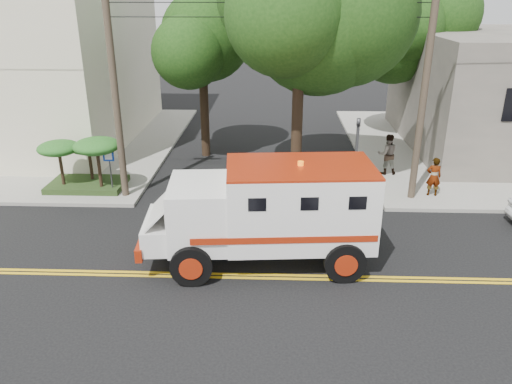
{
  "coord_description": "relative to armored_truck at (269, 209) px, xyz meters",
  "views": [
    {
      "loc": [
        0.6,
        -13.12,
        8.1
      ],
      "look_at": [
        -0.01,
        2.92,
        1.6
      ],
      "focal_mm": 35.0,
      "sensor_mm": 36.0,
      "label": 1
    }
  ],
  "objects": [
    {
      "name": "traffic_signal",
      "position": [
        3.32,
        4.63,
        0.38
      ],
      "size": [
        0.15,
        0.18,
        3.6
      ],
      "color": "#3F3F42",
      "rests_on": "ground"
    },
    {
      "name": "utility_pole_left",
      "position": [
        -6.08,
        5.03,
        2.65
      ],
      "size": [
        0.28,
        0.28,
        9.0
      ],
      "primitive_type": "cylinder",
      "color": "#382D23",
      "rests_on": "ground"
    },
    {
      "name": "sidewalk_ne",
      "position": [
        13.02,
        12.53,
        -1.77
      ],
      "size": [
        17.0,
        17.0,
        0.15
      ],
      "primitive_type": "cube",
      "color": "gray",
      "rests_on": "ground"
    },
    {
      "name": "armored_truck",
      "position": [
        0.0,
        0.0,
        0.0
      ],
      "size": [
        7.31,
        3.36,
        3.24
      ],
      "rotation": [
        0.0,
        0.0,
        0.08
      ],
      "color": "white",
      "rests_on": "ground"
    },
    {
      "name": "pedestrian_a",
      "position": [
        6.72,
        5.46,
        -0.87
      ],
      "size": [
        0.62,
        0.43,
        1.65
      ],
      "primitive_type": "imported",
      "rotation": [
        0.0,
        0.0,
        3.08
      ],
      "color": "gray",
      "rests_on": "sidewalk_ne"
    },
    {
      "name": "accessibility_sign",
      "position": [
        -6.68,
        5.21,
        -0.48
      ],
      "size": [
        0.45,
        0.1,
        2.02
      ],
      "color": "#3F3F42",
      "rests_on": "ground"
    },
    {
      "name": "tree_right",
      "position": [
        8.37,
        14.8,
        4.25
      ],
      "size": [
        4.8,
        4.5,
        8.2
      ],
      "color": "black",
      "rests_on": "ground"
    },
    {
      "name": "tree_main",
      "position": [
        1.46,
        5.24,
        5.35
      ],
      "size": [
        6.08,
        5.7,
        9.85
      ],
      "color": "black",
      "rests_on": "ground"
    },
    {
      "name": "tree_left",
      "position": [
        -3.15,
        10.82,
        3.88
      ],
      "size": [
        4.48,
        4.2,
        7.7
      ],
      "color": "black",
      "rests_on": "ground"
    },
    {
      "name": "sidewalk_nw",
      "position": [
        -13.98,
        12.53,
        -1.77
      ],
      "size": [
        17.0,
        17.0,
        0.15
      ],
      "primitive_type": "cube",
      "color": "gray",
      "rests_on": "ground"
    },
    {
      "name": "ground",
      "position": [
        -0.48,
        -0.97,
        -1.85
      ],
      "size": [
        100.0,
        100.0,
        0.0
      ],
      "primitive_type": "plane",
      "color": "black",
      "rests_on": "ground"
    },
    {
      "name": "pedestrian_b",
      "position": [
        5.34,
        8.07,
        -0.75
      ],
      "size": [
        0.95,
        0.76,
        1.89
      ],
      "primitive_type": "imported",
      "rotation": [
        0.0,
        0.0,
        3.19
      ],
      "color": "gray",
      "rests_on": "sidewalk_ne"
    },
    {
      "name": "utility_pole_right",
      "position": [
        5.82,
        5.23,
        2.65
      ],
      "size": [
        0.28,
        0.28,
        9.0
      ],
      "primitive_type": "cylinder",
      "color": "#382D23",
      "rests_on": "ground"
    },
    {
      "name": "palm_planter",
      "position": [
        -7.91,
        5.66,
        -0.2
      ],
      "size": [
        3.52,
        2.63,
        2.36
      ],
      "color": "#1E3314",
      "rests_on": "sidewalk_nw"
    }
  ]
}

